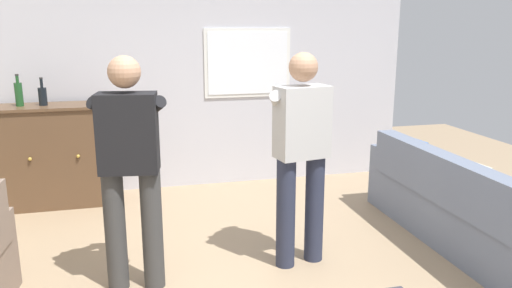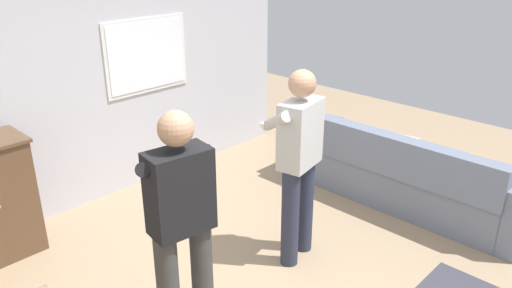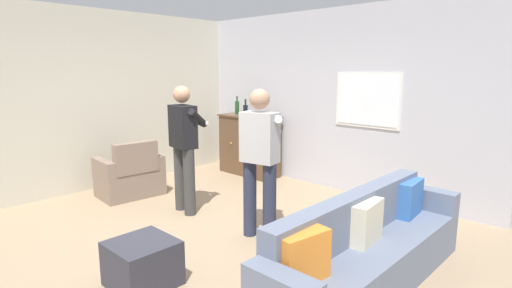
{
  "view_description": "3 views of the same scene",
  "coord_description": "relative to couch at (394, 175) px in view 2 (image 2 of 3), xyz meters",
  "views": [
    {
      "loc": [
        -0.65,
        -3.13,
        1.88
      ],
      "look_at": [
        0.26,
        0.54,
        0.97
      ],
      "focal_mm": 35.0,
      "sensor_mm": 36.0,
      "label": 1
    },
    {
      "loc": [
        -2.35,
        -1.92,
        2.6
      ],
      "look_at": [
        0.28,
        0.6,
        1.1
      ],
      "focal_mm": 35.0,
      "sensor_mm": 36.0,
      "label": 2
    },
    {
      "loc": [
        3.5,
        -2.73,
        1.89
      ],
      "look_at": [
        0.4,
        0.53,
        1.04
      ],
      "focal_mm": 28.0,
      "sensor_mm": 36.0,
      "label": 3
    }
  ],
  "objects": [
    {
      "name": "person_standing_right",
      "position": [
        -1.42,
        0.15,
        0.61
      ],
      "size": [
        0.55,
        0.51,
        1.68
      ],
      "color": "#282D42",
      "rests_on": "ground"
    },
    {
      "name": "couch",
      "position": [
        0.0,
        0.0,
        0.0
      ],
      "size": [
        0.57,
        2.62,
        0.82
      ],
      "color": "slate",
      "rests_on": "ground"
    },
    {
      "name": "wall_back_with_window",
      "position": [
        -1.99,
        2.4,
        1.07
      ],
      "size": [
        5.2,
        0.15,
        2.8
      ],
      "color": "silver",
      "rests_on": "ground"
    },
    {
      "name": "person_standing_left",
      "position": [
        -2.7,
        0.07,
        0.61
      ],
      "size": [
        0.55,
        0.5,
        1.68
      ],
      "color": "#383838",
      "rests_on": "ground"
    }
  ]
}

